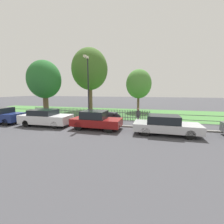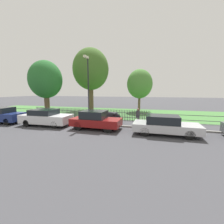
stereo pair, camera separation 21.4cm
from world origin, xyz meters
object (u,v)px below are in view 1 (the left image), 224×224
(parked_car_red_compact, at_px, (165,125))
(covered_motorcycle, at_px, (111,116))
(parked_car_black_saloon, at_px, (46,117))
(parked_car_navy_estate, at_px, (96,120))
(tree_behind_motorcycle, at_px, (90,69))
(pedestrian_by_lamp, at_px, (138,116))
(parked_car_silver_hatchback, at_px, (2,115))
(tree_nearest_kerb, at_px, (44,80))
(tree_mid_park, at_px, (139,84))
(street_lamp, at_px, (88,83))

(parked_car_red_compact, height_order, covered_motorcycle, parked_car_red_compact)
(parked_car_black_saloon, distance_m, parked_car_navy_estate, 4.71)
(tree_behind_motorcycle, relative_size, pedestrian_by_lamp, 6.08)
(tree_behind_motorcycle, bearing_deg, covered_motorcycle, -57.06)
(parked_car_silver_hatchback, height_order, tree_nearest_kerb, tree_nearest_kerb)
(tree_nearest_kerb, height_order, tree_behind_motorcycle, tree_behind_motorcycle)
(tree_behind_motorcycle, relative_size, tree_mid_park, 1.55)
(parked_car_navy_estate, distance_m, pedestrian_by_lamp, 3.67)
(parked_car_silver_hatchback, bearing_deg, street_lamp, 11.12)
(parked_car_navy_estate, xyz_separation_m, covered_motorcycle, (0.67, 2.29, -0.06))
(parked_car_silver_hatchback, xyz_separation_m, street_lamp, (7.98, 1.87, 3.04))
(parked_car_red_compact, xyz_separation_m, street_lamp, (-6.63, 1.92, 3.10))
(parked_car_silver_hatchback, relative_size, covered_motorcycle, 1.83)
(covered_motorcycle, bearing_deg, tree_nearest_kerb, 162.91)
(pedestrian_by_lamp, height_order, street_lamp, street_lamp)
(parked_car_black_saloon, bearing_deg, tree_behind_motorcycle, 90.52)
(parked_car_silver_hatchback, distance_m, parked_car_red_compact, 14.62)
(parked_car_red_compact, bearing_deg, street_lamp, 164.78)
(tree_nearest_kerb, bearing_deg, tree_mid_park, 23.76)
(parked_car_black_saloon, relative_size, tree_mid_park, 0.72)
(parked_car_red_compact, bearing_deg, tree_nearest_kerb, 157.78)
(parked_car_silver_hatchback, height_order, pedestrian_by_lamp, pedestrian_by_lamp)
(parked_car_red_compact, xyz_separation_m, covered_motorcycle, (-4.58, 2.47, -0.01))
(tree_mid_park, xyz_separation_m, pedestrian_by_lamp, (0.72, -9.44, -3.12))
(tree_mid_park, bearing_deg, tree_nearest_kerb, -156.24)
(parked_car_black_saloon, height_order, tree_mid_park, tree_mid_park)
(parked_car_black_saloon, relative_size, covered_motorcycle, 2.15)
(covered_motorcycle, distance_m, tree_nearest_kerb, 11.32)
(parked_car_black_saloon, bearing_deg, tree_mid_park, 56.20)
(tree_mid_park, height_order, pedestrian_by_lamp, tree_mid_park)
(pedestrian_by_lamp, xyz_separation_m, street_lamp, (-4.58, -0.06, 2.90))
(covered_motorcycle, bearing_deg, parked_car_navy_estate, -102.87)
(tree_mid_park, distance_m, street_lamp, 10.26)
(covered_motorcycle, distance_m, tree_behind_motorcycle, 11.89)
(parked_car_silver_hatchback, xyz_separation_m, tree_nearest_kerb, (0.05, 6.17, 3.71))
(covered_motorcycle, xyz_separation_m, tree_mid_park, (1.81, 8.94, 3.33))
(covered_motorcycle, relative_size, tree_behind_motorcycle, 0.22)
(tree_mid_park, relative_size, pedestrian_by_lamp, 3.91)
(parked_car_red_compact, distance_m, street_lamp, 7.57)
(parked_car_navy_estate, xyz_separation_m, tree_behind_motorcycle, (-5.03, 11.09, 5.54))
(parked_car_silver_hatchback, height_order, parked_car_navy_estate, parked_car_silver_hatchback)
(parked_car_navy_estate, xyz_separation_m, tree_mid_park, (2.48, 11.24, 3.26))
(tree_nearest_kerb, xyz_separation_m, tree_behind_motorcycle, (4.29, 5.05, 1.82))
(parked_car_silver_hatchback, bearing_deg, tree_behind_motorcycle, 66.85)
(parked_car_navy_estate, relative_size, tree_nearest_kerb, 0.57)
(parked_car_navy_estate, height_order, tree_nearest_kerb, tree_nearest_kerb)
(parked_car_black_saloon, xyz_separation_m, street_lamp, (3.33, 1.71, 3.06))
(covered_motorcycle, height_order, tree_mid_park, tree_mid_park)
(pedestrian_by_lamp, distance_m, street_lamp, 5.42)
(parked_car_red_compact, relative_size, tree_mid_park, 0.74)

